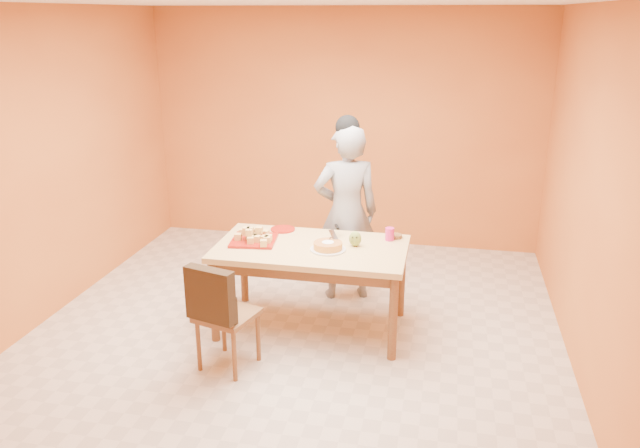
% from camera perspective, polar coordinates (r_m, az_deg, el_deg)
% --- Properties ---
extents(floor, '(5.00, 5.00, 0.00)m').
position_cam_1_polar(floor, '(5.38, -2.58, -10.41)').
color(floor, '#BBB09F').
rests_on(floor, ground).
extents(ceiling, '(5.00, 5.00, 0.00)m').
position_cam_1_polar(ceiling, '(4.70, -3.08, 19.71)').
color(ceiling, white).
rests_on(ceiling, wall_back).
extents(wall_back, '(4.50, 0.00, 4.50)m').
position_cam_1_polar(wall_back, '(7.26, 2.19, 8.65)').
color(wall_back, orange).
rests_on(wall_back, floor).
extents(wall_left, '(0.00, 5.00, 5.00)m').
position_cam_1_polar(wall_left, '(5.84, -24.76, 4.46)').
color(wall_left, orange).
rests_on(wall_left, floor).
extents(wall_right, '(0.00, 5.00, 5.00)m').
position_cam_1_polar(wall_right, '(4.84, 23.98, 1.89)').
color(wall_right, orange).
rests_on(wall_right, floor).
extents(dining_table, '(1.60, 0.90, 0.76)m').
position_cam_1_polar(dining_table, '(5.28, -0.80, -2.99)').
color(dining_table, tan).
rests_on(dining_table, floor).
extents(dining_chair, '(0.51, 0.57, 0.89)m').
position_cam_1_polar(dining_chair, '(4.82, -8.56, -8.06)').
color(dining_chair, brown).
rests_on(dining_chair, floor).
extents(pastry_pile, '(0.34, 0.34, 0.11)m').
position_cam_1_polar(pastry_pile, '(5.35, -6.09, -0.83)').
color(pastry_pile, '#E6B262').
rests_on(pastry_pile, pastry_platter).
extents(person, '(0.71, 0.58, 1.68)m').
position_cam_1_polar(person, '(5.84, 2.42, 0.98)').
color(person, gray).
rests_on(person, floor).
extents(pastry_platter, '(0.41, 0.41, 0.02)m').
position_cam_1_polar(pastry_platter, '(5.37, -6.07, -1.49)').
color(pastry_platter, maroon).
rests_on(pastry_platter, dining_table).
extents(red_dinner_plate, '(0.28, 0.28, 0.01)m').
position_cam_1_polar(red_dinner_plate, '(5.64, -3.42, -0.48)').
color(red_dinner_plate, maroon).
rests_on(red_dinner_plate, dining_table).
extents(white_cake_plate, '(0.38, 0.38, 0.01)m').
position_cam_1_polar(white_cake_plate, '(5.15, 0.73, -2.33)').
color(white_cake_plate, silver).
rests_on(white_cake_plate, dining_table).
extents(sponge_cake, '(0.24, 0.24, 0.05)m').
position_cam_1_polar(sponge_cake, '(5.14, 0.73, -1.99)').
color(sponge_cake, gold).
rests_on(sponge_cake, white_cake_plate).
extents(cake_server, '(0.13, 0.24, 0.01)m').
position_cam_1_polar(cake_server, '(5.29, 1.22, -0.98)').
color(cake_server, silver).
rests_on(cake_server, sponge_cake).
extents(egg_ornament, '(0.11, 0.09, 0.13)m').
position_cam_1_polar(egg_ornament, '(5.23, 3.24, -1.35)').
color(egg_ornament, olive).
rests_on(egg_ornament, dining_table).
extents(magenta_glass, '(0.10, 0.10, 0.11)m').
position_cam_1_polar(magenta_glass, '(5.39, 6.39, -0.92)').
color(magenta_glass, '#C71D72').
rests_on(magenta_glass, dining_table).
extents(checker_tin, '(0.13, 0.13, 0.03)m').
position_cam_1_polar(checker_tin, '(5.47, 6.97, -1.11)').
color(checker_tin, '#3A2610').
rests_on(checker_tin, dining_table).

